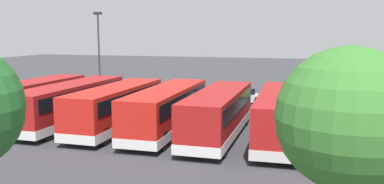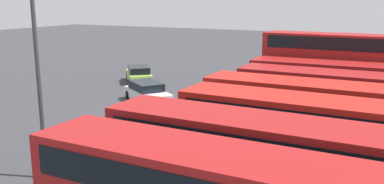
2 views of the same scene
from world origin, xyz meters
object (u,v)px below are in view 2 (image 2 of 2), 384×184
at_px(bus_single_deck_fourth, 333,95).
at_px(car_small_green, 139,75).
at_px(bus_single_deck_near_end, 351,68).
at_px(bus_double_decker_second, 348,64).
at_px(car_hatchback_silver, 147,93).
at_px(bus_single_deck_sixth, 300,128).
at_px(bus_single_deck_fifth, 313,109).
at_px(bus_single_deck_seventh, 260,156).
at_px(lamp_post_tall, 37,56).
at_px(bus_single_deck_third, 337,83).

xyz_separation_m(bus_single_deck_fourth, car_small_green, (-4.83, -16.57, -0.92)).
relative_size(bus_single_deck_near_end, bus_double_decker_second, 0.99).
bearing_deg(bus_double_decker_second, car_hatchback_silver, -56.73).
bearing_deg(bus_double_decker_second, bus_single_deck_sixth, -0.36).
xyz_separation_m(bus_single_deck_near_end, bus_single_deck_sixth, (17.75, 0.06, -0.00)).
distance_m(bus_single_deck_fourth, bus_single_deck_fifth, 3.58).
xyz_separation_m(bus_single_deck_seventh, lamp_post_tall, (2.12, -8.10, 3.26)).
xyz_separation_m(bus_single_deck_fourth, bus_single_deck_sixth, (7.13, -0.21, -0.00)).
relative_size(bus_single_deck_seventh, lamp_post_tall, 1.38).
xyz_separation_m(bus_single_deck_near_end, bus_single_deck_fifth, (14.17, -0.13, -0.00)).
bearing_deg(bus_single_deck_third, car_hatchback_silver, -68.61).
xyz_separation_m(bus_single_deck_near_end, bus_single_deck_third, (6.85, -0.08, -0.00)).
xyz_separation_m(bus_single_deck_third, car_small_green, (-1.06, -16.21, -0.92)).
distance_m(bus_double_decker_second, bus_single_deck_fourth, 7.06).
distance_m(bus_single_deck_fifth, car_hatchback_silver, 11.98).
xyz_separation_m(bus_single_deck_fourth, bus_single_deck_seventh, (10.95, -0.70, 0.00)).
bearing_deg(bus_single_deck_fourth, car_small_green, -106.26).
xyz_separation_m(bus_single_deck_third, bus_single_deck_seventh, (14.72, -0.35, 0.00)).
height_order(bus_single_deck_seventh, lamp_post_tall, lamp_post_tall).
height_order(bus_single_deck_sixth, bus_single_deck_seventh, same).
relative_size(bus_single_deck_near_end, lamp_post_tall, 1.43).
bearing_deg(bus_single_deck_fifth, bus_double_decker_second, 178.47).
relative_size(bus_double_decker_second, car_hatchback_silver, 2.61).
bearing_deg(bus_single_deck_sixth, bus_single_deck_fifth, -176.91).
bearing_deg(bus_single_deck_fourth, bus_double_decker_second, -179.04).
bearing_deg(bus_single_deck_fourth, bus_single_deck_sixth, -1.66).
height_order(bus_double_decker_second, bus_single_deck_sixth, bus_double_decker_second).
bearing_deg(bus_single_deck_sixth, bus_single_deck_near_end, -179.79).
xyz_separation_m(bus_single_deck_third, lamp_post_tall, (16.83, -8.44, 3.26)).
xyz_separation_m(bus_single_deck_fifth, car_hatchback_silver, (-2.75, -11.63, -0.92)).
bearing_deg(bus_single_deck_near_end, lamp_post_tall, -19.80).
relative_size(bus_single_deck_fifth, bus_single_deck_seventh, 0.96).
distance_m(bus_single_deck_near_end, bus_single_deck_fourth, 10.62).
relative_size(bus_single_deck_sixth, bus_single_deck_seventh, 0.91).
bearing_deg(bus_single_deck_fourth, car_hatchback_silver, -86.18).
height_order(bus_single_deck_fifth, lamp_post_tall, lamp_post_tall).
height_order(bus_single_deck_third, lamp_post_tall, lamp_post_tall).
bearing_deg(bus_single_deck_seventh, bus_single_deck_fifth, 177.68).
relative_size(bus_double_decker_second, bus_single_deck_fourth, 1.12).
distance_m(car_small_green, lamp_post_tall, 19.95).
distance_m(bus_single_deck_third, car_hatchback_silver, 12.57).
distance_m(bus_single_deck_near_end, bus_single_deck_seventh, 21.57).
bearing_deg(bus_double_decker_second, bus_single_deck_seventh, -1.86).
distance_m(bus_single_deck_near_end, car_hatchback_silver, 16.42).
height_order(car_hatchback_silver, lamp_post_tall, lamp_post_tall).
bearing_deg(car_small_green, car_hatchback_silver, 38.84).
xyz_separation_m(bus_double_decker_second, bus_single_deck_seventh, (17.96, -0.58, -0.83)).
relative_size(bus_single_deck_third, car_small_green, 2.62).
xyz_separation_m(bus_single_deck_near_end, car_hatchback_silver, (11.42, -11.76, -0.92)).
relative_size(bus_single_deck_fourth, car_hatchback_silver, 2.33).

